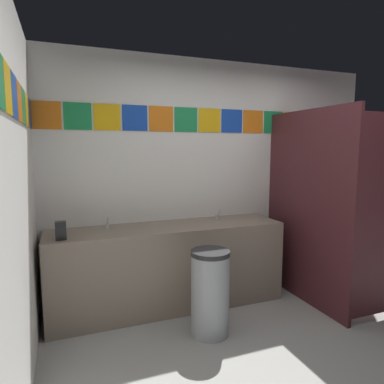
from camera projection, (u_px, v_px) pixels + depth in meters
name	position (u px, v px, depth m)	size (l,w,h in m)	color
ground_plane	(311.00, 365.00, 2.57)	(8.52, 8.52, 0.00)	#9E9E99
wall_back	(219.00, 177.00, 3.93)	(3.87, 0.09, 2.58)	white
wall_side	(2.00, 213.00, 1.70)	(0.09, 3.23, 2.58)	white
vanity_counter	(169.00, 265.00, 3.49)	(2.36, 0.57, 0.84)	gray
faucet_left	(108.00, 224.00, 3.31)	(0.04, 0.10, 0.14)	silver
faucet_right	(218.00, 215.00, 3.72)	(0.04, 0.10, 0.14)	silver
soap_dispenser	(61.00, 231.00, 2.92)	(0.09, 0.09, 0.16)	black
stall_divider	(337.00, 210.00, 3.40)	(0.92, 1.31, 2.02)	#471E23
toilet	(335.00, 261.00, 4.03)	(0.39, 0.49, 0.74)	white
trash_bin	(210.00, 293.00, 2.96)	(0.34, 0.34, 0.75)	#999EA3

